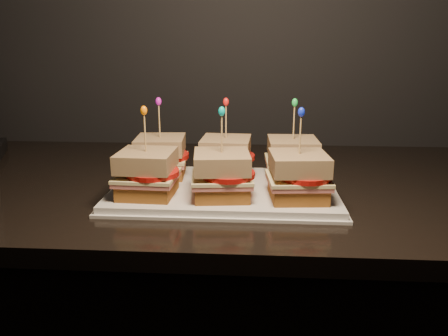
{
  "coord_description": "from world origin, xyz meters",
  "views": [
    {
      "loc": [
        0.62,
        0.73,
        1.2
      ],
      "look_at": [
        0.56,
        1.55,
        0.96
      ],
      "focal_mm": 35.0,
      "sensor_mm": 36.0,
      "label": 1
    }
  ],
  "objects": [
    {
      "name": "sandwich_2_cheese",
      "position": [
        0.7,
        1.61,
        0.97
      ],
      "size": [
        0.11,
        0.11,
        0.01
      ],
      "primitive_type": "cube",
      "rotation": [
        0.0,
        0.0,
        0.03
      ],
      "color": "beige",
      "rests_on": "sandwich_2_ham"
    },
    {
      "name": "sandwich_5_bread_top",
      "position": [
        0.7,
        1.49,
        0.99
      ],
      "size": [
        0.11,
        0.11,
        0.03
      ],
      "primitive_type": "cube",
      "rotation": [
        0.0,
        0.0,
        0.09
      ],
      "color": "#60330E",
      "rests_on": "sandwich_5_tomato"
    },
    {
      "name": "sandwich_3_frill",
      "position": [
        0.43,
        1.49,
        1.09
      ],
      "size": [
        0.01,
        0.01,
        0.02
      ],
      "primitive_type": "ellipsoid",
      "color": "orange",
      "rests_on": "sandwich_3_pick"
    },
    {
      "name": "sandwich_2_bread_bot",
      "position": [
        0.7,
        1.61,
        0.94
      ],
      "size": [
        0.1,
        0.1,
        0.03
      ],
      "primitive_type": "cube",
      "rotation": [
        0.0,
        0.0,
        0.03
      ],
      "color": "brown",
      "rests_on": "platter"
    },
    {
      "name": "sandwich_2_pick",
      "position": [
        0.7,
        1.61,
        1.04
      ],
      "size": [
        0.0,
        0.0,
        0.09
      ],
      "primitive_type": "cylinder",
      "color": "tan",
      "rests_on": "sandwich_2_bread_top"
    },
    {
      "name": "sandwich_5_pick",
      "position": [
        0.7,
        1.49,
        1.04
      ],
      "size": [
        0.0,
        0.0,
        0.09
      ],
      "primitive_type": "cylinder",
      "color": "tan",
      "rests_on": "sandwich_5_bread_top"
    },
    {
      "name": "sandwich_1_tomato",
      "position": [
        0.58,
        1.61,
        0.97
      ],
      "size": [
        0.1,
        0.1,
        0.01
      ],
      "primitive_type": "cylinder",
      "color": "#AC130E",
      "rests_on": "sandwich_1_cheese"
    },
    {
      "name": "sandwich_1_frill",
      "position": [
        0.56,
        1.61,
        1.09
      ],
      "size": [
        0.01,
        0.01,
        0.02
      ],
      "primitive_type": "ellipsoid",
      "color": "red",
      "rests_on": "sandwich_1_pick"
    },
    {
      "name": "sandwich_5_cheese",
      "position": [
        0.7,
        1.49,
        0.97
      ],
      "size": [
        0.12,
        0.11,
        0.01
      ],
      "primitive_type": "cube",
      "rotation": [
        0.0,
        0.0,
        0.09
      ],
      "color": "beige",
      "rests_on": "sandwich_5_ham"
    },
    {
      "name": "sandwich_4_bread_bot",
      "position": [
        0.56,
        1.49,
        0.94
      ],
      "size": [
        0.11,
        0.11,
        0.03
      ],
      "primitive_type": "cube",
      "rotation": [
        0.0,
        0.0,
        0.11
      ],
      "color": "brown",
      "rests_on": "platter"
    },
    {
      "name": "sandwich_5_tomato",
      "position": [
        0.71,
        1.48,
        0.97
      ],
      "size": [
        0.1,
        0.1,
        0.01
      ],
      "primitive_type": "cylinder",
      "color": "#AC130E",
      "rests_on": "sandwich_5_cheese"
    },
    {
      "name": "platter_rim",
      "position": [
        0.56,
        1.55,
        0.91
      ],
      "size": [
        0.45,
        0.28,
        0.01
      ],
      "primitive_type": "cube",
      "color": "white",
      "rests_on": "granite_slab"
    },
    {
      "name": "sandwich_4_cheese",
      "position": [
        0.56,
        1.49,
        0.97
      ],
      "size": [
        0.12,
        0.12,
        0.01
      ],
      "primitive_type": "cube",
      "rotation": [
        0.0,
        0.0,
        0.11
      ],
      "color": "beige",
      "rests_on": "sandwich_4_ham"
    },
    {
      "name": "granite_slab",
      "position": [
        0.67,
        1.65,
        0.89
      ],
      "size": [
        2.42,
        0.71,
        0.03
      ],
      "primitive_type": "cube",
      "color": "black",
      "rests_on": "cabinet"
    },
    {
      "name": "sandwich_0_frill",
      "position": [
        0.43,
        1.61,
        1.09
      ],
      "size": [
        0.01,
        0.01,
        0.02
      ],
      "primitive_type": "ellipsoid",
      "color": "#CB16BC",
      "rests_on": "sandwich_0_pick"
    },
    {
      "name": "sandwich_1_bread_top",
      "position": [
        0.56,
        1.61,
        0.99
      ],
      "size": [
        0.1,
        0.1,
        0.03
      ],
      "primitive_type": "cube",
      "rotation": [
        0.0,
        0.0,
        -0.05
      ],
      "color": "#60330E",
      "rests_on": "sandwich_1_tomato"
    },
    {
      "name": "sandwich_4_pick",
      "position": [
        0.56,
        1.49,
        1.04
      ],
      "size": [
        0.0,
        0.0,
        0.09
      ],
      "primitive_type": "cylinder",
      "color": "tan",
      "rests_on": "sandwich_4_bread_top"
    },
    {
      "name": "sandwich_2_tomato",
      "position": [
        0.71,
        1.61,
        0.97
      ],
      "size": [
        0.1,
        0.1,
        0.01
      ],
      "primitive_type": "cylinder",
      "color": "#AC130E",
      "rests_on": "sandwich_2_cheese"
    },
    {
      "name": "sandwich_4_tomato",
      "position": [
        0.58,
        1.48,
        0.97
      ],
      "size": [
        0.1,
        0.1,
        0.01
      ],
      "primitive_type": "cylinder",
      "color": "#AC130E",
      "rests_on": "sandwich_4_cheese"
    },
    {
      "name": "platter",
      "position": [
        0.56,
        1.55,
        0.92
      ],
      "size": [
        0.44,
        0.27,
        0.02
      ],
      "primitive_type": "cube",
      "color": "white",
      "rests_on": "granite_slab"
    },
    {
      "name": "sandwich_3_pick",
      "position": [
        0.43,
        1.49,
        1.04
      ],
      "size": [
        0.0,
        0.0,
        0.09
      ],
      "primitive_type": "cylinder",
      "color": "tan",
      "rests_on": "sandwich_3_bread_top"
    },
    {
      "name": "sandwich_1_cheese",
      "position": [
        0.56,
        1.61,
        0.97
      ],
      "size": [
        0.11,
        0.11,
        0.01
      ],
      "primitive_type": "cube",
      "rotation": [
        0.0,
        0.0,
        -0.05
      ],
      "color": "beige",
      "rests_on": "sandwich_1_ham"
    },
    {
      "name": "sandwich_1_pick",
      "position": [
        0.56,
        1.61,
        1.04
      ],
      "size": [
        0.0,
        0.0,
        0.09
      ],
      "primitive_type": "cylinder",
      "color": "tan",
      "rests_on": "sandwich_1_bread_top"
    },
    {
      "name": "sandwich_2_ham",
      "position": [
        0.7,
        1.61,
        0.96
      ],
      "size": [
        0.11,
        0.11,
        0.01
      ],
      "primitive_type": "cube",
      "rotation": [
        0.0,
        0.0,
        0.03
      ],
      "color": "#C85B5A",
      "rests_on": "sandwich_2_bread_bot"
    },
    {
      "name": "sandwich_4_frill",
      "position": [
        0.56,
        1.49,
        1.09
      ],
      "size": [
        0.01,
        0.01,
        0.02
      ],
      "primitive_type": "ellipsoid",
      "color": "#04B3A4",
      "rests_on": "sandwich_4_pick"
    },
    {
      "name": "sandwich_0_pick",
      "position": [
        0.43,
        1.61,
        1.04
      ],
      "size": [
        0.0,
        0.0,
        0.09
      ],
      "primitive_type": "cylinder",
      "color": "tan",
      "rests_on": "sandwich_0_bread_top"
    },
    {
      "name": "sandwich_0_bread_top",
      "position": [
        0.43,
        1.61,
        0.99
      ],
      "size": [
        0.11,
        0.11,
        0.03
      ],
      "primitive_type": "cube",
      "rotation": [
        0.0,
        0.0,
        0.07
      ],
      "color": "#60330E",
      "rests_on": "sandwich_0_tomato"
    },
    {
      "name": "sandwich_5_ham",
      "position": [
        0.7,
        1.49,
        0.96
      ],
      "size": [
        0.12,
        0.11,
        0.01
      ],
      "primitive_type": "cube",
      "rotation": [
        0.0,
        0.0,
        0.09
      ],
      "color": "#C85B5A",
      "rests_on": "sandwich_5_bread_bot"
    },
    {
      "name": "sandwich_1_ham",
      "position": [
        0.56,
        1.61,
        0.96
      ],
      "size": [
        0.11,
        0.11,
        0.01
      ],
      "primitive_type": "cube",
      "rotation": [
        0.0,
        0.0,
        -0.05
      ],
      "color": "#C85B5A",
      "rests_on": "sandwich_1_bread_bot"
    },
    {
      "name": "sandwich_0_cheese",
      "position": [
        0.43,
        1.61,
        0.97
      ],
      "size": [
        0.12,
        0.11,
        0.01
      ],
      "primitive_type": "cube",
      "rotation": [
        0.0,
        0.0,
        0.07
      ],
      "color": "beige",
      "rests_on": "sandwich_0_ham"
    },
    {
      "name": "sandwich_3_bread_bot",
      "position": [
        0.43,
        1.49,
        0.94
      ],
      "size": [
        0.1,
        0.1,
        0.03
      ],
      "primitive_type": "cube",
      "rotation": [
        0.0,
        0.0,
        -0.04
      ],
      "color": "brown",
      "rests_on": "platter"
    },
    {
      "name": "sandwich_3_tomato",
      "position": [
        0.44,
        1.48,
        0.97
      ],
      "size": [
        0.1,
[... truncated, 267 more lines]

